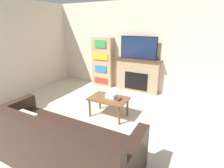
% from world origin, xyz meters
% --- Properties ---
extents(wall_back, '(6.36, 0.06, 2.70)m').
position_xyz_m(wall_back, '(0.00, 4.18, 1.35)').
color(wall_back, beige).
rests_on(wall_back, ground_plane).
extents(wall_side, '(0.06, 5.15, 2.70)m').
position_xyz_m(wall_side, '(-2.71, 2.07, 1.35)').
color(wall_side, beige).
rests_on(wall_side, ground_plane).
extents(fireplace, '(1.44, 0.28, 1.04)m').
position_xyz_m(fireplace, '(0.25, 4.03, 0.52)').
color(fireplace, tan).
rests_on(fireplace, ground_plane).
extents(tv, '(1.12, 0.03, 0.67)m').
position_xyz_m(tv, '(0.25, 4.01, 1.37)').
color(tv, black).
rests_on(tv, fireplace).
extents(couch, '(2.48, 0.98, 0.93)m').
position_xyz_m(couch, '(0.23, 0.59, 0.30)').
color(couch, black).
rests_on(couch, ground_plane).
extents(coffee_table, '(0.87, 0.56, 0.46)m').
position_xyz_m(coffee_table, '(0.23, 2.20, 0.39)').
color(coffee_table, brown).
rests_on(coffee_table, ground_plane).
extents(tissue_box, '(0.22, 0.12, 0.10)m').
position_xyz_m(tissue_box, '(0.28, 2.20, 0.51)').
color(tissue_box, silver).
rests_on(tissue_box, coffee_table).
extents(remote_control, '(0.04, 0.15, 0.02)m').
position_xyz_m(remote_control, '(0.51, 2.21, 0.47)').
color(remote_control, black).
rests_on(remote_control, coffee_table).
extents(bookshelf, '(0.73, 0.29, 1.64)m').
position_xyz_m(bookshelf, '(-0.98, 4.01, 0.82)').
color(bookshelf, tan).
rests_on(bookshelf, ground_plane).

